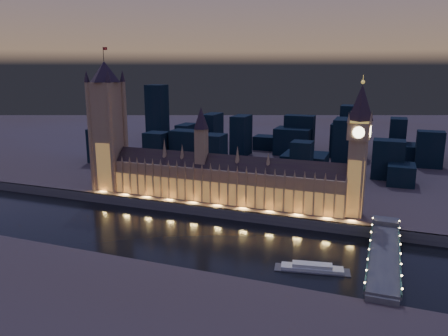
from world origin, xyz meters
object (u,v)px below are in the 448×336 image
(victoria_tower, at_px, (107,120))
(river_boat, at_px, (312,268))
(palace_of_westminster, at_px, (223,179))
(elizabeth_tower, at_px, (359,140))
(westminster_bridge, at_px, (384,256))

(victoria_tower, bearing_deg, river_boat, -23.45)
(palace_of_westminster, height_order, victoria_tower, victoria_tower)
(elizabeth_tower, bearing_deg, river_boat, -100.69)
(westminster_bridge, bearing_deg, river_boat, -150.92)
(palace_of_westminster, xyz_separation_m, westminster_bridge, (129.95, -65.19, -20.38))
(river_boat, bearing_deg, palace_of_westminster, 135.99)
(elizabeth_tower, relative_size, westminster_bridge, 0.93)
(palace_of_westminster, bearing_deg, river_boat, -44.01)
(elizabeth_tower, bearing_deg, palace_of_westminster, -179.91)
(palace_of_westminster, relative_size, elizabeth_tower, 1.93)
(victoria_tower, height_order, river_boat, victoria_tower)
(victoria_tower, xyz_separation_m, westminster_bridge, (241.14, -65.38, -65.17))
(victoria_tower, distance_m, elizabeth_tower, 218.05)
(palace_of_westminster, relative_size, river_boat, 4.45)
(victoria_tower, relative_size, elizabeth_tower, 1.21)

